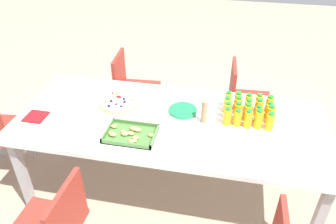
{
  "coord_description": "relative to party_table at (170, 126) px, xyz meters",
  "views": [
    {
      "loc": [
        -0.38,
        1.94,
        2.16
      ],
      "look_at": [
        0.03,
        -0.06,
        0.77
      ],
      "focal_mm": 35.36,
      "sensor_mm": 36.0,
      "label": 1
    }
  ],
  "objects": [
    {
      "name": "cardboard_tube",
      "position": [
        -0.24,
        -0.02,
        0.15
      ],
      "size": [
        0.04,
        0.04,
        0.18
      ],
      "primitive_type": "cylinder",
      "color": "#9E7A56",
      "rests_on": "party_table"
    },
    {
      "name": "juice_bottle_17",
      "position": [
        -0.55,
        -0.02,
        0.13
      ],
      "size": [
        0.06,
        0.06,
        0.14
      ],
      "color": "#FAAE14",
      "rests_on": "party_table"
    },
    {
      "name": "snack_tray",
      "position": [
        0.23,
        0.24,
        0.07
      ],
      "size": [
        0.35,
        0.25,
        0.04
      ],
      "color": "#477238",
      "rests_on": "party_table"
    },
    {
      "name": "juice_bottle_19",
      "position": [
        -0.41,
        -0.02,
        0.12
      ],
      "size": [
        0.05,
        0.05,
        0.14
      ],
      "color": "#FAAD14",
      "rests_on": "party_table"
    },
    {
      "name": "juice_bottle_9",
      "position": [
        -0.4,
        -0.18,
        0.12
      ],
      "size": [
        0.06,
        0.06,
        0.13
      ],
      "color": "#F9AC14",
      "rests_on": "party_table"
    },
    {
      "name": "juice_bottle_2",
      "position": [
        -0.55,
        -0.24,
        0.12
      ],
      "size": [
        0.05,
        0.05,
        0.14
      ],
      "color": "#F9AD14",
      "rests_on": "party_table"
    },
    {
      "name": "juice_bottle_16",
      "position": [
        -0.62,
        -0.03,
        0.13
      ],
      "size": [
        0.06,
        0.06,
        0.15
      ],
      "color": "#FAAD14",
      "rests_on": "party_table"
    },
    {
      "name": "plate_stack",
      "position": [
        -0.07,
        -0.12,
        0.07
      ],
      "size": [
        0.21,
        0.21,
        0.02
      ],
      "color": "#1E8C4C",
      "rests_on": "party_table"
    },
    {
      "name": "chair_near_left",
      "position": [
        -0.55,
        -0.85,
        -0.19
      ],
      "size": [
        0.43,
        0.43,
        0.83
      ],
      "rotation": [
        0.0,
        0.0,
        1.64
      ],
      "color": "maroon",
      "rests_on": "ground_plane"
    },
    {
      "name": "fruit_pizza",
      "position": [
        0.44,
        -0.14,
        0.07
      ],
      "size": [
        0.33,
        0.33,
        0.05
      ],
      "color": "tan",
      "rests_on": "party_table"
    },
    {
      "name": "juice_bottle_0",
      "position": [
        -0.71,
        -0.25,
        0.12
      ],
      "size": [
        0.06,
        0.06,
        0.14
      ],
      "color": "#FAAE14",
      "rests_on": "party_table"
    },
    {
      "name": "juice_bottle_10",
      "position": [
        -0.71,
        -0.1,
        0.13
      ],
      "size": [
        0.06,
        0.06,
        0.15
      ],
      "color": "#FAAD14",
      "rests_on": "party_table"
    },
    {
      "name": "ground_plane",
      "position": [
        0.0,
        0.0,
        -0.69
      ],
      "size": [
        12.0,
        12.0,
        0.0
      ],
      "primitive_type": "plane",
      "color": "tan"
    },
    {
      "name": "juice_bottle_14",
      "position": [
        -0.41,
        -0.1,
        0.12
      ],
      "size": [
        0.05,
        0.05,
        0.14
      ],
      "color": "#F9AE14",
      "rests_on": "party_table"
    },
    {
      "name": "juice_bottle_13",
      "position": [
        -0.48,
        -0.09,
        0.13
      ],
      "size": [
        0.06,
        0.06,
        0.15
      ],
      "color": "#FAAD14",
      "rests_on": "party_table"
    },
    {
      "name": "juice_bottle_4",
      "position": [
        -0.4,
        -0.25,
        0.12
      ],
      "size": [
        0.05,
        0.05,
        0.14
      ],
      "color": "#FAAE14",
      "rests_on": "party_table"
    },
    {
      "name": "napkin_stack",
      "position": [
        0.98,
        0.18,
        0.07
      ],
      "size": [
        0.15,
        0.15,
        0.01
      ],
      "primitive_type": "cube",
      "color": "red",
      "rests_on": "party_table"
    },
    {
      "name": "juice_bottle_12",
      "position": [
        -0.55,
        -0.1,
        0.13
      ],
      "size": [
        0.06,
        0.06,
        0.14
      ],
      "color": "#F9AC14",
      "rests_on": "party_table"
    },
    {
      "name": "juice_bottle_8",
      "position": [
        -0.48,
        -0.18,
        0.13
      ],
      "size": [
        0.06,
        0.06,
        0.15
      ],
      "color": "#FAAC14",
      "rests_on": "party_table"
    },
    {
      "name": "juice_bottle_3",
      "position": [
        -0.47,
        -0.24,
        0.13
      ],
      "size": [
        0.06,
        0.06,
        0.15
      ],
      "color": "#F9AD14",
      "rests_on": "party_table"
    },
    {
      "name": "juice_bottle_11",
      "position": [
        -0.62,
        -0.1,
        0.12
      ],
      "size": [
        0.05,
        0.05,
        0.14
      ],
      "color": "#F9AE14",
      "rests_on": "party_table"
    },
    {
      "name": "juice_bottle_18",
      "position": [
        -0.48,
        -0.03,
        0.12
      ],
      "size": [
        0.06,
        0.06,
        0.13
      ],
      "color": "#FAAC14",
      "rests_on": "party_table"
    },
    {
      "name": "juice_bottle_6",
      "position": [
        -0.63,
        -0.18,
        0.13
      ],
      "size": [
        0.06,
        0.06,
        0.14
      ],
      "color": "#F9AC14",
      "rests_on": "party_table"
    },
    {
      "name": "juice_bottle_15",
      "position": [
        -0.7,
        -0.02,
        0.12
      ],
      "size": [
        0.06,
        0.06,
        0.14
      ],
      "color": "#F9AC14",
      "rests_on": "party_table"
    },
    {
      "name": "juice_bottle_1",
      "position": [
        -0.63,
        -0.25,
        0.13
      ],
      "size": [
        0.05,
        0.05,
        0.15
      ],
      "color": "#FAAD14",
      "rests_on": "party_table"
    },
    {
      "name": "juice_bottle_7",
      "position": [
        -0.55,
        -0.17,
        0.12
      ],
      "size": [
        0.06,
        0.06,
        0.14
      ],
      "color": "#FAAD14",
      "rests_on": "party_table"
    },
    {
      "name": "party_table",
      "position": [
        0.0,
        0.0,
        0.0
      ],
      "size": [
        2.27,
        0.97,
        0.75
      ],
      "color": "white",
      "rests_on": "ground_plane"
    },
    {
      "name": "chair_near_right",
      "position": [
        0.57,
        -0.84,
        -0.19
      ],
      "size": [
        0.43,
        0.43,
        0.83
      ],
      "rotation": [
        0.0,
        0.0,
        1.64
      ],
      "color": "maroon",
      "rests_on": "ground_plane"
    },
    {
      "name": "juice_bottle_5",
      "position": [
        -0.7,
        -0.17,
        0.12
      ],
      "size": [
        0.06,
        0.06,
        0.13
      ],
      "color": "#F9AE14",
      "rests_on": "party_table"
    }
  ]
}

